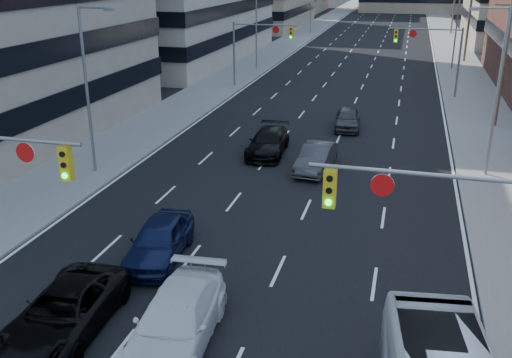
% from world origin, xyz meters
% --- Properties ---
extents(road_surface, '(18.00, 300.00, 0.02)m').
position_xyz_m(road_surface, '(0.00, 130.00, 0.01)').
color(road_surface, black).
rests_on(road_surface, ground).
extents(sidewalk_left, '(5.00, 300.00, 0.15)m').
position_xyz_m(sidewalk_left, '(-11.50, 130.00, 0.07)').
color(sidewalk_left, slate).
rests_on(sidewalk_left, ground).
extents(sidewalk_right, '(5.00, 300.00, 0.15)m').
position_xyz_m(sidewalk_right, '(11.50, 130.00, 0.07)').
color(sidewalk_right, slate).
rests_on(sidewalk_right, ground).
extents(signal_near_right, '(6.59, 0.33, 6.00)m').
position_xyz_m(signal_near_right, '(7.45, 8.00, 4.33)').
color(signal_near_right, slate).
rests_on(signal_near_right, ground).
extents(signal_far_left, '(6.09, 0.33, 6.00)m').
position_xyz_m(signal_far_left, '(-7.68, 45.00, 4.30)').
color(signal_far_left, slate).
rests_on(signal_far_left, ground).
extents(signal_far_right, '(6.09, 0.33, 6.00)m').
position_xyz_m(signal_far_right, '(7.68, 45.00, 4.30)').
color(signal_far_right, slate).
rests_on(signal_far_right, ground).
extents(utility_pole_block, '(2.20, 0.28, 11.00)m').
position_xyz_m(utility_pole_block, '(12.20, 36.00, 5.78)').
color(utility_pole_block, '#4C3D2D').
rests_on(utility_pole_block, ground).
extents(utility_pole_midblock, '(2.20, 0.28, 11.00)m').
position_xyz_m(utility_pole_midblock, '(12.20, 66.00, 5.78)').
color(utility_pole_midblock, '#4C3D2D').
rests_on(utility_pole_midblock, ground).
extents(streetlight_left_near, '(2.03, 0.22, 9.00)m').
position_xyz_m(streetlight_left_near, '(-10.34, 20.00, 5.05)').
color(streetlight_left_near, slate).
rests_on(streetlight_left_near, ground).
extents(streetlight_left_mid, '(2.03, 0.22, 9.00)m').
position_xyz_m(streetlight_left_mid, '(-10.34, 55.00, 5.05)').
color(streetlight_left_mid, slate).
rests_on(streetlight_left_mid, ground).
extents(streetlight_left_far, '(2.03, 0.22, 9.00)m').
position_xyz_m(streetlight_left_far, '(-10.34, 90.00, 5.05)').
color(streetlight_left_far, slate).
rests_on(streetlight_left_far, ground).
extents(streetlight_right_near, '(2.03, 0.22, 9.00)m').
position_xyz_m(streetlight_right_near, '(10.34, 25.00, 5.05)').
color(streetlight_right_near, slate).
rests_on(streetlight_right_near, ground).
extents(streetlight_right_far, '(2.03, 0.22, 9.00)m').
position_xyz_m(streetlight_right_far, '(10.34, 60.00, 5.05)').
color(streetlight_right_far, slate).
rests_on(streetlight_right_far, ground).
extents(black_pickup, '(2.77, 5.48, 1.48)m').
position_xyz_m(black_pickup, '(-3.84, 6.58, 0.74)').
color(black_pickup, black).
rests_on(black_pickup, ground).
extents(white_van, '(2.65, 5.68, 1.60)m').
position_xyz_m(white_van, '(-0.23, 6.90, 0.80)').
color(white_van, silver).
rests_on(white_van, ground).
extents(sedan_blue, '(2.42, 4.94, 1.62)m').
position_xyz_m(sedan_blue, '(-2.93, 11.76, 0.81)').
color(sedan_blue, '#0D1334').
rests_on(sedan_blue, ground).
extents(sedan_grey_center, '(1.95, 4.64, 1.49)m').
position_xyz_m(sedan_grey_center, '(1.35, 23.60, 0.75)').
color(sedan_grey_center, '#333336').
rests_on(sedan_grey_center, ground).
extents(sedan_black_far, '(2.39, 5.30, 1.51)m').
position_xyz_m(sedan_black_far, '(-2.00, 25.81, 0.75)').
color(sedan_black_far, black).
rests_on(sedan_black_far, ground).
extents(sedan_grey_right, '(2.08, 4.41, 1.46)m').
position_xyz_m(sedan_grey_right, '(2.07, 32.82, 0.73)').
color(sedan_grey_right, '#323235').
rests_on(sedan_grey_right, ground).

